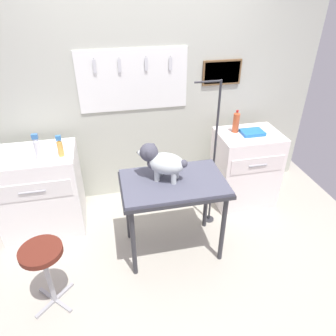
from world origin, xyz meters
The scene contains 12 objects.
ground centered at (0.00, 0.00, -0.02)m, with size 4.40×4.00×0.04m, color #ACA698.
rear_wall_panel centered at (0.00, 1.28, 1.16)m, with size 4.00×0.09×2.30m.
grooming_table centered at (0.09, 0.20, 0.71)m, with size 0.93×0.60×0.80m.
grooming_arm centered at (0.57, 0.52, 0.73)m, with size 0.30×0.11×1.57m.
dog centered at (-0.01, 0.27, 0.98)m, with size 0.43×0.33×0.32m.
counter_left centered at (-1.17, 0.82, 0.44)m, with size 0.80×0.58×0.88m.
cabinet_right centered at (1.08, 0.81, 0.44)m, with size 0.68×0.54×0.87m.
stool centered at (-1.02, -0.19, 0.49)m, with size 0.32×0.32×0.60m.
conditioner_bottle centered at (-0.87, 0.72, 0.97)m, with size 0.05×0.05×0.21m.
spray_bottle_short centered at (-1.06, 0.68, 1.00)m, with size 0.06×0.06×0.26m.
soda_bottle centered at (0.94, 0.89, 0.99)m, with size 0.07×0.07×0.25m.
supply_tray centered at (1.10, 0.80, 0.89)m, with size 0.24×0.18×0.04m.
Camera 1 is at (-0.44, -1.98, 2.32)m, focal length 33.11 mm.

